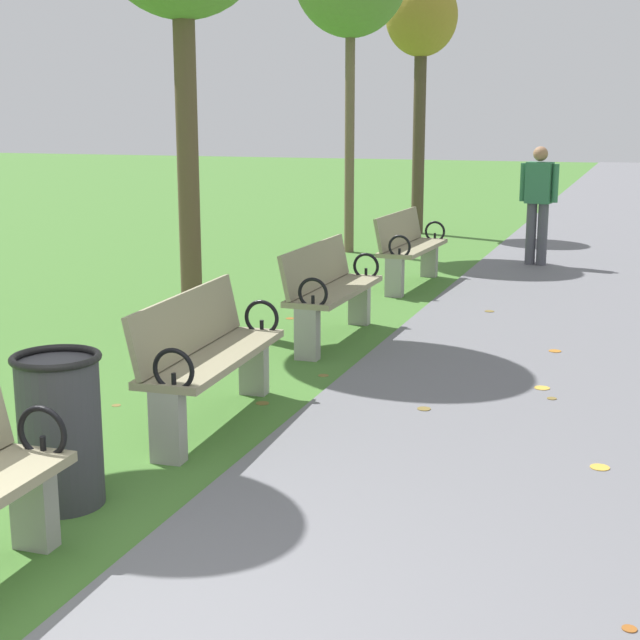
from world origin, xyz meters
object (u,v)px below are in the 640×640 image
at_px(park_bench_3, 330,289).
at_px(pedestrian_walking, 538,199).
at_px(park_bench_2, 207,355).
at_px(trash_bin, 60,429).
at_px(tree_4, 421,24).
at_px(park_bench_4, 409,247).

distance_m(park_bench_3, pedestrian_walking, 5.27).
distance_m(park_bench_2, pedestrian_walking, 7.78).
bearing_deg(park_bench_3, park_bench_2, -90.00).
bearing_deg(pedestrian_walking, trash_bin, -98.91).
height_order(park_bench_3, tree_4, tree_4).
bearing_deg(tree_4, park_bench_2, -83.91).
height_order(park_bench_2, tree_4, tree_4).
relative_size(park_bench_3, pedestrian_walking, 0.99).
bearing_deg(park_bench_4, pedestrian_walking, 58.41).
height_order(park_bench_2, park_bench_3, same).
distance_m(park_bench_4, tree_4, 6.08).
xyz_separation_m(park_bench_2, pedestrian_walking, (1.29, 7.66, 0.44)).
relative_size(tree_4, trash_bin, 5.19).
distance_m(tree_4, pedestrian_walking, 4.69).
height_order(park_bench_4, pedestrian_walking, pedestrian_walking).
relative_size(park_bench_2, tree_4, 0.37).
distance_m(park_bench_2, park_bench_3, 2.57).
distance_m(park_bench_2, park_bench_4, 5.57).
height_order(park_bench_2, pedestrian_walking, pedestrian_walking).
bearing_deg(park_bench_3, trash_bin, -92.08).
bearing_deg(trash_bin, tree_4, 94.66).
bearing_deg(park_bench_2, park_bench_3, 90.00).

